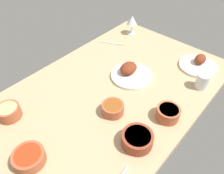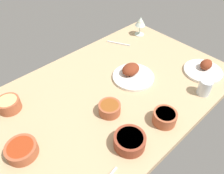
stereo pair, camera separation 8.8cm
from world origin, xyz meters
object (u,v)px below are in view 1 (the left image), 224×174
(bowl_soup, at_px, (113,108))
(bowl_cream, at_px, (137,139))
(water_tumbler, at_px, (202,81))
(bowl_pasta, at_px, (9,112))
(bowl_potatoes, at_px, (168,113))
(wine_glass, at_px, (132,21))
(fork_loose, at_px, (112,43))
(bowl_sauce, at_px, (29,157))
(plate_center_main, at_px, (198,64))
(plate_near_viewer, at_px, (130,73))

(bowl_soup, height_order, bowl_cream, bowl_cream)
(bowl_soup, height_order, water_tumbler, water_tumbler)
(bowl_pasta, xyz_separation_m, bowl_potatoes, (0.51, -0.59, -0.00))
(wine_glass, height_order, fork_loose, wine_glass)
(bowl_soup, xyz_separation_m, bowl_pasta, (-0.35, 0.36, 0.00))
(bowl_cream, distance_m, water_tumbler, 0.53)
(bowl_potatoes, height_order, bowl_sauce, bowl_potatoes)
(plate_center_main, bearing_deg, bowl_pasta, 152.45)
(plate_center_main, height_order, wine_glass, wine_glass)
(plate_near_viewer, relative_size, bowl_sauce, 1.82)
(plate_center_main, relative_size, fork_loose, 1.35)
(bowl_sauce, bearing_deg, fork_loose, 20.56)
(bowl_cream, xyz_separation_m, fork_loose, (0.54, 0.62, -0.03))
(bowl_sauce, relative_size, bowl_cream, 0.95)
(water_tumbler, bearing_deg, fork_loose, 88.94)
(water_tumbler, height_order, fork_loose, water_tumbler)
(bowl_sauce, relative_size, water_tumbler, 1.50)
(bowl_pasta, distance_m, bowl_sauce, 0.29)
(plate_center_main, bearing_deg, bowl_soup, 166.53)
(fork_loose, bearing_deg, plate_center_main, -11.86)
(plate_center_main, distance_m, plate_near_viewer, 0.44)
(bowl_sauce, distance_m, wine_glass, 1.16)
(plate_near_viewer, xyz_separation_m, bowl_sauce, (-0.71, -0.03, 0.01))
(plate_near_viewer, xyz_separation_m, bowl_cream, (-0.35, -0.31, 0.01))
(plate_center_main, relative_size, bowl_potatoes, 2.01)
(water_tumbler, bearing_deg, wine_glass, 71.73)
(bowl_sauce, xyz_separation_m, water_tumbler, (0.89, -0.33, 0.02))
(bowl_potatoes, relative_size, wine_glass, 0.82)
(bowl_sauce, bearing_deg, bowl_soup, -11.19)
(wine_glass, bearing_deg, plate_center_main, -94.79)
(bowl_potatoes, distance_m, bowl_sauce, 0.66)
(bowl_potatoes, xyz_separation_m, fork_loose, (0.33, 0.65, -0.03))
(fork_loose, bearing_deg, bowl_potatoes, -54.01)
(plate_center_main, xyz_separation_m, bowl_potatoes, (-0.49, -0.07, 0.02))
(bowl_soup, relative_size, wine_glass, 0.79)
(plate_near_viewer, height_order, water_tumbler, water_tumbler)
(bowl_cream, distance_m, fork_loose, 0.83)
(bowl_pasta, xyz_separation_m, wine_glass, (1.04, 0.05, 0.07))
(bowl_soup, bearing_deg, bowl_pasta, 134.16)
(bowl_pasta, bearing_deg, bowl_potatoes, -49.31)
(plate_near_viewer, bearing_deg, bowl_cream, -138.44)
(wine_glass, relative_size, water_tumbler, 1.56)
(bowl_soup, bearing_deg, plate_center_main, -13.47)
(bowl_pasta, relative_size, bowl_cream, 0.81)
(bowl_pasta, xyz_separation_m, bowl_sauce, (-0.07, -0.28, -0.01))
(bowl_cream, bearing_deg, fork_loose, 48.91)
(bowl_sauce, xyz_separation_m, bowl_cream, (0.36, -0.28, 0.00))
(bowl_pasta, distance_m, bowl_potatoes, 0.78)
(water_tumbler, bearing_deg, bowl_cream, 174.58)
(plate_center_main, height_order, plate_near_viewer, plate_near_viewer)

